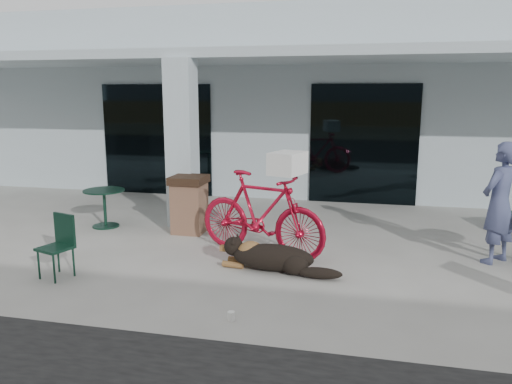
% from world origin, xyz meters
% --- Properties ---
extents(ground, '(80.00, 80.00, 0.00)m').
position_xyz_m(ground, '(0.00, 0.00, 0.00)').
color(ground, '#ADABA3').
rests_on(ground, ground).
extents(building, '(22.00, 7.00, 4.50)m').
position_xyz_m(building, '(0.00, 8.50, 2.25)').
color(building, '#B0C0C7').
rests_on(building, ground).
extents(storefront_glass_left, '(2.80, 0.06, 2.70)m').
position_xyz_m(storefront_glass_left, '(-3.20, 4.98, 1.35)').
color(storefront_glass_left, black).
rests_on(storefront_glass_left, ground).
extents(storefront_glass_right, '(2.40, 0.06, 2.70)m').
position_xyz_m(storefront_glass_right, '(1.80, 4.98, 1.35)').
color(storefront_glass_right, black).
rests_on(storefront_glass_right, ground).
extents(column, '(0.50, 0.50, 3.12)m').
position_xyz_m(column, '(-1.50, 2.30, 1.56)').
color(column, '#B0C0C7').
rests_on(column, ground).
extents(overhang, '(22.00, 2.80, 0.18)m').
position_xyz_m(overhang, '(0.00, 3.60, 3.21)').
color(overhang, '#B0C0C7').
rests_on(overhang, column).
extents(bicycle, '(2.28, 1.26, 1.32)m').
position_xyz_m(bicycle, '(0.33, 0.85, 0.66)').
color(bicycle, '#B00E29').
rests_on(bicycle, ground).
extents(laundry_basket, '(0.56, 0.66, 0.33)m').
position_xyz_m(laundry_basket, '(0.76, 0.71, 1.48)').
color(laundry_basket, white).
rests_on(laundry_basket, bicycle).
extents(dog, '(1.40, 0.62, 0.45)m').
position_xyz_m(dog, '(0.66, 0.15, 0.23)').
color(dog, black).
rests_on(dog, ground).
extents(cup_near_dog, '(0.10, 0.10, 0.10)m').
position_xyz_m(cup_near_dog, '(0.50, -1.50, 0.05)').
color(cup_near_dog, white).
rests_on(cup_near_dog, ground).
extents(cafe_table_near, '(0.90, 0.90, 0.72)m').
position_xyz_m(cafe_table_near, '(-2.90, 1.80, 0.36)').
color(cafe_table_near, '#123527').
rests_on(cafe_table_near, ground).
extents(cafe_chair_near, '(0.51, 0.53, 0.87)m').
position_xyz_m(cafe_chair_near, '(-2.20, -0.76, 0.44)').
color(cafe_chair_near, '#123527').
rests_on(cafe_chair_near, ground).
extents(person, '(0.77, 0.79, 1.82)m').
position_xyz_m(person, '(3.83, 1.27, 0.91)').
color(person, '#434970').
rests_on(person, ground).
extents(trash_receptacle, '(0.62, 0.62, 1.04)m').
position_xyz_m(trash_receptacle, '(-1.20, 1.80, 0.52)').
color(trash_receptacle, brown).
rests_on(trash_receptacle, ground).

